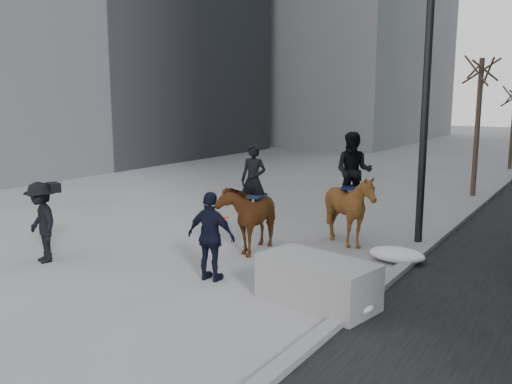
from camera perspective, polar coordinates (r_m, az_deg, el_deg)
The scene contains 10 objects.
ground at distance 11.17m, azimuth -3.38°, elevation -8.51°, with size 120.00×120.00×0.00m, color gray.
curb at distance 19.13m, azimuth 22.44°, elevation -1.22°, with size 0.25×90.00×0.12m, color gray.
planter at distance 9.50m, azimuth 6.47°, elevation -9.37°, with size 2.03×1.01×0.81m, color gray.
tree_near at distance 20.87m, azimuth 22.31°, elevation 6.98°, with size 1.20×1.20×5.39m, color #3D2D24, non-canonical shape.
mounted_left at distance 12.59m, azimuth -0.60°, elevation -2.02°, with size 1.15×2.02×2.47m.
mounted_right at distance 13.08m, azimuth 9.93°, elevation -0.93°, with size 1.77×1.90×2.73m.
feeder at distance 10.52m, azimuth -4.74°, elevation -4.71°, with size 1.07×0.91×1.75m.
camera_crew at distance 12.53m, azimuth -21.65°, elevation -2.95°, with size 1.28×0.98×1.75m.
lamppost at distance 13.79m, azimuth 17.89°, elevation 15.59°, with size 0.25×1.45×9.09m.
snow_piles at distance 10.50m, azimuth 11.25°, elevation -8.95°, with size 1.38×4.08×0.35m.
Camera 1 is at (6.29, -8.52, 3.56)m, focal length 38.00 mm.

